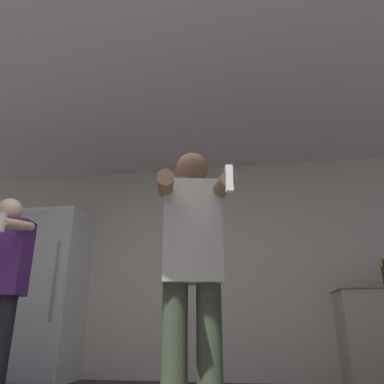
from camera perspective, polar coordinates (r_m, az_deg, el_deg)
The scene contains 4 objects.
wall_back at distance 4.68m, azimuth -1.57°, elevation -11.20°, with size 7.00×0.06×2.55m.
ceiling_slab at distance 3.73m, azimuth -5.85°, elevation 12.82°, with size 7.00×3.52×0.05m.
refrigerator at distance 4.83m, azimuth -20.72°, elevation -14.09°, with size 0.67×0.67×1.91m.
person_woman_foreground at distance 2.17m, azimuth 0.04°, elevation -11.07°, with size 0.49×0.58×1.60m.
Camera 1 is at (0.86, -1.52, 0.57)m, focal length 35.00 mm.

